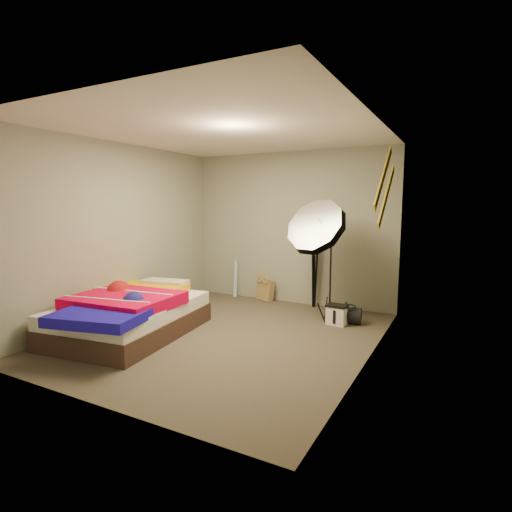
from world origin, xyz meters
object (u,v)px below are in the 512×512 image
Objects in this scene: duffel_bag at (348,315)px; photo_umbrella at (318,229)px; tote_bag at (265,290)px; camera_case at (337,315)px; wrapping_roll at (235,279)px; camera_tripod at (314,265)px; bed at (130,313)px.

duffel_bag is 1.27m from photo_umbrella.
duffel_bag is at bearing 2.02° from tote_bag.
camera_case is 0.14× the size of photo_umbrella.
camera_tripod reaches higher than wrapping_roll.
camera_tripod is at bearing 132.81° from camera_case.
photo_umbrella is at bearing -7.28° from tote_bag.
wrapping_roll is 1.53m from camera_tripod.
wrapping_roll is at bearing 87.65° from bed.
bed is (-0.10, -2.44, -0.04)m from wrapping_roll.
camera_tripod is at bearing 112.55° from photo_umbrella.
wrapping_roll reaches higher than tote_bag.
wrapping_roll is 0.35× the size of photo_umbrella.
camera_case is 0.12× the size of bed.
camera_tripod is (1.59, 2.41, 0.40)m from bed.
photo_umbrella reaches higher than tote_bag.
camera_tripod is at bearing -0.95° from wrapping_roll.
wrapping_roll reaches higher than duffel_bag.
camera_case is 1.13m from camera_tripod.
camera_tripod reaches higher than bed.
duffel_bag is 1.13m from camera_tripod.
bed is 2.91m from camera_tripod.
camera_case is 1.22m from photo_umbrella.
camera_case is 0.22× the size of camera_tripod.
bed is (-2.31, -1.76, 0.17)m from duffel_bag.
duffel_bag is 2.91m from bed.
photo_umbrella is (1.19, -0.74, 1.12)m from tote_bag.
photo_umbrella is 0.99m from camera_tripod.
bed reaches higher than camera_case.
wrapping_roll is at bearing -155.35° from tote_bag.
tote_bag is 1.80m from photo_umbrella.
camera_tripod is (0.89, -0.02, 0.50)m from tote_bag.
tote_bag is at bearing 156.52° from camera_case.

